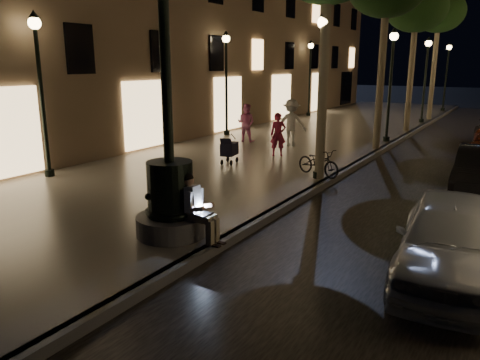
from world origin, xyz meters
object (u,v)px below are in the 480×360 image
Objects in this scene: lamp_curb_d at (447,68)px; stroller at (229,149)px; tree_third at (417,8)px; lamp_curb_b at (391,71)px; lamp_curb_a at (322,74)px; pedestrian_white at (291,123)px; lamp_left_a at (40,74)px; lamp_left_b at (226,70)px; pedestrian_pink at (246,123)px; lamp_curb_c at (426,69)px; car_front at (452,239)px; tree_far at (439,13)px; pedestrian_red at (278,135)px; lamp_left_c at (310,68)px; seated_man_laptop at (196,206)px; fountain_lamppost at (170,186)px; bicycle at (318,162)px.

stroller is (-3.37, -23.64, -2.53)m from lamp_curb_d.
lamp_curb_b is at bearing -90.00° from tree_third.
lamp_curb_a is 2.50× the size of pedestrian_white.
lamp_left_a is (-7.10, -4.00, 0.00)m from lamp_curb_a.
lamp_left_b is 2.93× the size of pedestrian_pink.
lamp_curb_c and lamp_left_a have the same top height.
lamp_curb_a is 8.15m from lamp_left_a.
lamp_curb_c and lamp_curb_d have the same top height.
tree_third is 18.19m from car_front.
lamp_left_a is 2.50× the size of pedestrian_white.
pedestrian_red is at bearing -99.79° from tree_far.
tree_third is 1.73× the size of car_front.
lamp_left_c is (-7.10, 16.00, 0.00)m from lamp_curb_a.
seated_man_laptop is 0.18× the size of tree_far.
fountain_lamppost is at bearing -78.80° from stroller.
lamp_left_c is (0.00, 20.00, 0.00)m from lamp_left_a.
pedestrian_white reaches higher than stroller.
pedestrian_red is (4.51, -3.49, -2.24)m from lamp_left_b.
car_front is 2.54× the size of pedestrian_pink.
pedestrian_pink reaches higher than pedestrian_red.
pedestrian_red is (4.51, 6.51, -2.24)m from lamp_left_a.
lamp_curb_a and lamp_curb_d have the same top height.
pedestrian_white reaches higher than car_front.
lamp_curb_b is 1.00× the size of lamp_curb_d.
fountain_lamppost reaches higher than pedestrian_white.
bicycle is at bearing 109.30° from lamp_curb_a.
fountain_lamppost is 5.11× the size of stroller.
lamp_left_c is 2.93× the size of pedestrian_pink.
bicycle is (5.16, -4.44, -0.40)m from pedestrian_pink.
fountain_lamppost is 14.16m from lamp_curb_b.
pedestrian_pink is (1.84, 8.72, -2.21)m from lamp_left_a.
lamp_left_c is 23.87m from car_front.
fountain_lamppost is 0.69× the size of tree_far.
bicycle is (2.99, -4.42, -0.54)m from pedestrian_white.
fountain_lamppost is 18.68m from tree_third.
tree_far is at bearing 89.24° from tree_third.
tree_far is 4.57× the size of pedestrian_pink.
lamp_left_a and lamp_left_b have the same top height.
lamp_left_a is (-7.01, 2.00, 2.34)m from seated_man_laptop.
lamp_left_a is at bearing 141.84° from bicycle.
pedestrian_pink is at bearing 138.11° from lamp_curb_a.
lamp_left_a is (-7.10, -12.00, 0.00)m from lamp_curb_b.
stroller is (3.73, 4.36, -2.53)m from lamp_left_a.
lamp_left_b is at bearing 118.07° from fountain_lamppost.
tree_far is at bearing 89.60° from seated_man_laptop.
lamp_curb_a reaches higher than stroller.
lamp_curb_c is at bearing 90.00° from lamp_curb_b.
tree_far is 14.34m from lamp_left_b.
lamp_left_b is at bearing 139.80° from lamp_curb_a.
fountain_lamppost is 24.57m from tree_far.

